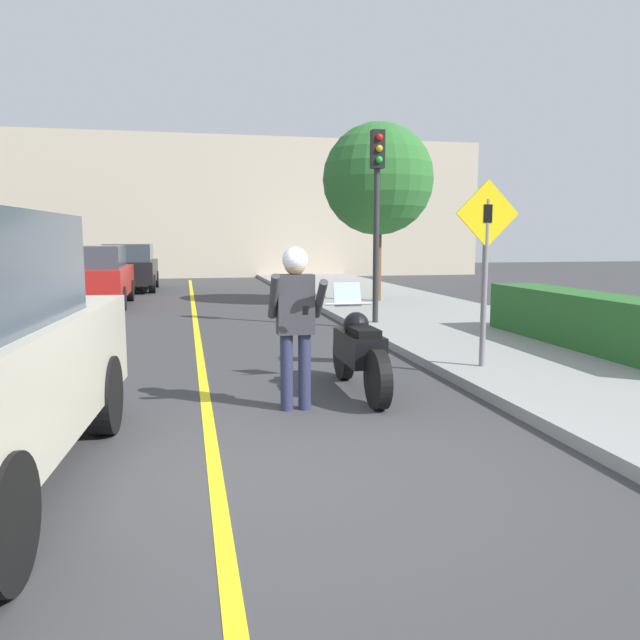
# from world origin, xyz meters

# --- Properties ---
(ground_plane) EXTENTS (80.00, 80.00, 0.00)m
(ground_plane) POSITION_xyz_m (0.00, 0.00, 0.00)
(ground_plane) COLOR #38383A
(sidewalk_curb) EXTENTS (4.40, 44.00, 0.14)m
(sidewalk_curb) POSITION_xyz_m (4.80, 4.00, 0.07)
(sidewalk_curb) COLOR gray
(sidewalk_curb) RESTS_ON ground
(road_center_line) EXTENTS (0.12, 36.00, 0.01)m
(road_center_line) POSITION_xyz_m (-0.60, 6.00, 0.00)
(road_center_line) COLOR yellow
(road_center_line) RESTS_ON ground
(building_backdrop) EXTENTS (28.00, 1.20, 6.70)m
(building_backdrop) POSITION_xyz_m (0.00, 26.00, 3.35)
(building_backdrop) COLOR beige
(building_backdrop) RESTS_ON ground
(motorcycle) EXTENTS (0.62, 2.21, 1.32)m
(motorcycle) POSITION_xyz_m (1.26, 2.50, 0.52)
(motorcycle) COLOR black
(motorcycle) RESTS_ON ground
(person_biker) EXTENTS (0.59, 0.49, 1.80)m
(person_biker) POSITION_xyz_m (0.37, 1.89, 1.12)
(person_biker) COLOR #282D4C
(person_biker) RESTS_ON ground
(crossing_sign) EXTENTS (0.91, 0.08, 2.53)m
(crossing_sign) POSITION_xyz_m (3.19, 3.05, 1.66)
(crossing_sign) COLOR slate
(crossing_sign) RESTS_ON sidewalk_curb
(traffic_light) EXTENTS (0.26, 0.30, 3.92)m
(traffic_light) POSITION_xyz_m (3.09, 7.68, 2.85)
(traffic_light) COLOR #2D2D30
(traffic_light) RESTS_ON sidewalk_curb
(hedge_row) EXTENTS (0.90, 5.14, 0.86)m
(hedge_row) POSITION_xyz_m (5.60, 4.05, 0.57)
(hedge_row) COLOR #286028
(hedge_row) RESTS_ON sidewalk_curb
(street_tree) EXTENTS (3.07, 3.07, 4.91)m
(street_tree) POSITION_xyz_m (4.50, 12.11, 3.50)
(street_tree) COLOR brown
(street_tree) RESTS_ON sidewalk_curb
(parked_car_red) EXTENTS (1.88, 4.20, 1.68)m
(parked_car_red) POSITION_xyz_m (-3.28, 13.50, 0.86)
(parked_car_red) COLOR black
(parked_car_red) RESTS_ON ground
(parked_car_black) EXTENTS (1.88, 4.20, 1.68)m
(parked_car_black) POSITION_xyz_m (-2.76, 18.77, 0.86)
(parked_car_black) COLOR black
(parked_car_black) RESTS_ON ground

